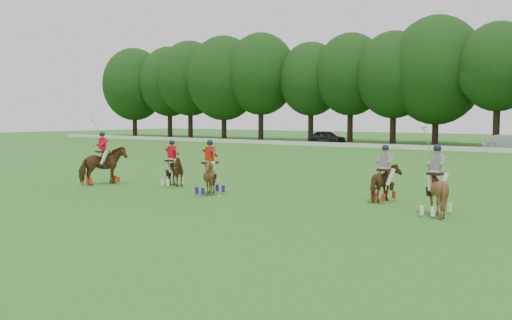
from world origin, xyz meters
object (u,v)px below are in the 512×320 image
Objects in this scene: polo_red_a at (103,165)px; polo_red_c at (210,175)px; car_mid at (508,142)px; polo_stripe_b at (436,190)px; car_left at (327,137)px; polo_ball at (219,196)px; polo_stripe_a at (385,182)px; polo_red_b at (172,170)px.

polo_red_a reaches higher than polo_red_c.
polo_stripe_b is at bearing 177.10° from car_mid.
car_mid is 40.85m from polo_red_a.
car_left is 1.50× the size of polo_red_a.
car_left reaches higher than car_mid.
polo_stripe_b is at bearing 5.16° from polo_red_c.
polo_red_c is at bearing 157.10° from polo_ball.
polo_red_a is at bearing 155.26° from car_mid.
car_left is at bearing 114.61° from polo_ball.
polo_stripe_a is at bearing 21.90° from polo_red_c.
car_mid is 2.08× the size of polo_stripe_a.
polo_ball is at bearing 0.61° from polo_red_a.
polo_red_c is at bearing -148.45° from car_left.
polo_stripe_a is (23.89, -37.05, -0.02)m from car_left.
polo_red_b is 4.40m from polo_ball.
polo_red_a is 1.07× the size of polo_stripe_b.
car_mid is at bearing 82.28° from polo_red_b.
polo_red_a reaches higher than car_left.
car_left reaches higher than polo_ball.
polo_stripe_a is at bearing 8.36° from polo_red_b.
car_mid reaches higher than polo_ball.
polo_ball is (4.09, -1.47, -0.68)m from polo_red_b.
polo_stripe_a reaches higher than car_mid.
polo_red_a is (11.23, -40.02, 0.14)m from car_left.
polo_stripe_b reaches higher than car_left.
polo_red_b is at bearing 161.03° from polo_red_c.
polo_red_c is (-1.90, -39.62, 0.07)m from car_mid.
polo_stripe_a is at bearing 13.19° from polo_red_a.
polo_red_c is 1.13m from polo_ball.
polo_stripe_b is 8.28m from polo_ball.
polo_red_b reaches higher than polo_ball.
car_left is at bearing 76.81° from car_mid.
polo_red_c is 6.88m from polo_stripe_a.
polo_stripe_b is (26.46, -38.81, 0.05)m from car_left.
polo_stripe_a is (12.66, 2.97, -0.16)m from polo_red_a.
polo_red_a is 15.27m from polo_stripe_b.
polo_red_c is 0.79× the size of polo_stripe_b.
polo_ball is at bearing -147.70° from car_left.
polo_red_c is at bearing -18.97° from polo_red_b.
car_mid is at bearing 88.40° from polo_ball.
polo_red_b reaches higher than car_left.
polo_red_b reaches higher than car_mid.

